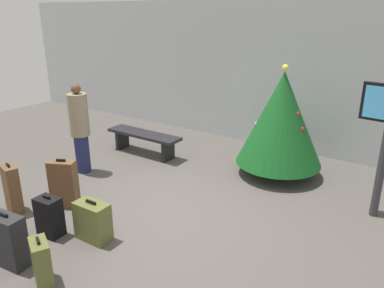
# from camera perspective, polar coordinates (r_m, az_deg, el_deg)

# --- Properties ---
(ground_plane) EXTENTS (16.00, 16.00, 0.00)m
(ground_plane) POSITION_cam_1_polar(r_m,az_deg,el_deg) (5.92, -4.59, -10.38)
(ground_plane) COLOR #514C47
(back_wall) EXTENTS (16.00, 0.20, 3.20)m
(back_wall) POSITION_cam_1_polar(r_m,az_deg,el_deg) (8.61, 11.87, 10.17)
(back_wall) COLOR #B7BCC1
(back_wall) RESTS_ON ground_plane
(holiday_tree) EXTENTS (1.58, 1.58, 2.08)m
(holiday_tree) POSITION_cam_1_polar(r_m,az_deg,el_deg) (7.02, 13.42, 3.77)
(holiday_tree) COLOR #4C3319
(holiday_tree) RESTS_ON ground_plane
(waiting_bench) EXTENTS (1.75, 0.44, 0.48)m
(waiting_bench) POSITION_cam_1_polar(r_m,az_deg,el_deg) (8.14, -7.33, 0.94)
(waiting_bench) COLOR black
(waiting_bench) RESTS_ON ground_plane
(traveller_0) EXTENTS (0.51, 0.51, 1.71)m
(traveller_0) POSITION_cam_1_polar(r_m,az_deg,el_deg) (7.32, -16.71, 2.48)
(traveller_0) COLOR #1E234C
(traveller_0) RESTS_ON ground_plane
(suitcase_0) EXTENTS (0.39, 0.31, 0.60)m
(suitcase_0) POSITION_cam_1_polar(r_m,az_deg,el_deg) (4.72, -21.93, -16.50)
(suitcase_0) COLOR #59602D
(suitcase_0) RESTS_ON ground_plane
(suitcase_1) EXTENTS (0.53, 0.29, 0.71)m
(suitcase_1) POSITION_cam_1_polar(r_m,az_deg,el_deg) (5.18, -26.32, -13.00)
(suitcase_1) COLOR #232326
(suitcase_1) RESTS_ON ground_plane
(suitcase_2) EXTENTS (0.46, 0.37, 0.80)m
(suitcase_2) POSITION_cam_1_polar(r_m,az_deg,el_deg) (6.26, -18.94, -5.77)
(suitcase_2) COLOR brown
(suitcase_2) RESTS_ON ground_plane
(suitcase_4) EXTENTS (0.36, 0.27, 0.60)m
(suitcase_4) POSITION_cam_1_polar(r_m,az_deg,el_deg) (5.59, -20.88, -10.30)
(suitcase_4) COLOR black
(suitcase_4) RESTS_ON ground_plane
(suitcase_5) EXTENTS (0.37, 0.26, 0.80)m
(suitcase_5) POSITION_cam_1_polar(r_m,az_deg,el_deg) (6.38, -25.70, -6.22)
(suitcase_5) COLOR brown
(suitcase_5) RESTS_ON ground_plane
(suitcase_6) EXTENTS (0.49, 0.28, 0.58)m
(suitcase_6) POSITION_cam_1_polar(r_m,az_deg,el_deg) (5.33, -14.87, -11.30)
(suitcase_6) COLOR #59602D
(suitcase_6) RESTS_ON ground_plane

